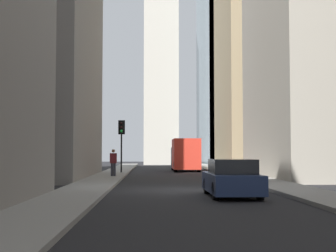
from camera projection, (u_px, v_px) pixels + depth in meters
The scene contains 9 objects.
ground_plane at pixel (188, 190), 21.73m from camera, with size 135.00×135.00×0.00m, color black.
sidewalk_right at pixel (87, 188), 21.58m from camera, with size 90.00×2.20×0.14m, color gray.
sidewalk_left at pixel (287, 188), 21.89m from camera, with size 90.00×2.20×0.14m, color gray.
building_left_far at pixel (264, 20), 52.39m from camera, with size 16.21×10.50×31.99m.
church_spire at pixel (161, 19), 67.84m from camera, with size 5.18×5.18×38.95m.
delivery_truck at pixel (185, 155), 43.18m from camera, with size 6.46×2.25×2.84m.
sedan_navy at pixel (232, 179), 18.31m from camera, with size 4.30×1.78×1.42m.
traffic_light_midblock at pixel (121, 134), 37.60m from camera, with size 0.43×0.52×4.04m.
pedestrian at pixel (113, 161), 31.49m from camera, with size 0.26×0.44×1.74m.
Camera 1 is at (-21.81, 1.66, 1.67)m, focal length 51.90 mm.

